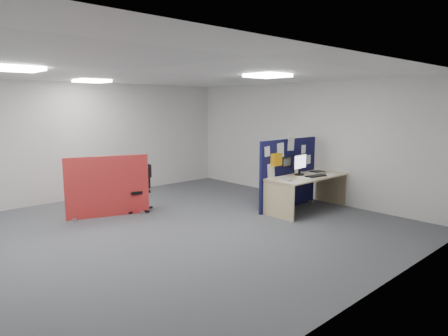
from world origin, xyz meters
TOP-DOWN VIEW (x-y plane):
  - floor at (0.00, 0.00)m, footprint 9.00×9.00m
  - ceiling at (0.00, 0.00)m, footprint 9.00×7.00m
  - wall_back at (0.00, 3.50)m, footprint 9.00×0.02m
  - wall_front at (0.00, -3.50)m, footprint 9.00×0.02m
  - wall_right at (4.50, 0.00)m, footprint 0.02×7.00m
  - ceiling_lights at (0.33, 0.67)m, footprint 4.10×4.10m
  - navy_divider at (3.46, -0.34)m, footprint 1.79×0.30m
  - main_desk at (3.58, -0.70)m, footprint 1.90×0.84m
  - monitor_main at (3.55, -0.58)m, footprint 0.50×0.21m
  - keyboard at (3.64, -0.92)m, footprint 0.47×0.25m
  - mouse at (3.85, -0.85)m, footprint 0.11×0.07m
  - paper_tray at (4.16, -0.61)m, footprint 0.31×0.27m
  - red_divider at (0.31, 1.62)m, footprint 1.53×0.57m
  - office_chair at (1.04, 1.57)m, footprint 0.62×0.63m
  - desk_papers at (3.43, -0.75)m, footprint 1.45×0.84m

SIDE VIEW (x-z plane):
  - floor at x=0.00m, z-range 0.00..0.00m
  - office_chair at x=1.04m, z-range 0.07..1.02m
  - main_desk at x=3.58m, z-range 0.20..0.93m
  - red_divider at x=0.31m, z-range -0.01..1.19m
  - desk_papers at x=3.43m, z-range 0.73..0.73m
  - paper_tray at x=4.16m, z-range 0.73..0.74m
  - keyboard at x=3.64m, z-range 0.73..0.75m
  - mouse at x=3.85m, z-range 0.73..0.76m
  - navy_divider at x=3.46m, z-range -0.02..1.51m
  - monitor_main at x=3.55m, z-range 0.75..1.19m
  - wall_back at x=0.00m, z-range 0.00..2.70m
  - wall_front at x=0.00m, z-range 0.00..2.70m
  - wall_right at x=4.50m, z-range 0.00..2.70m
  - ceiling_lights at x=0.33m, z-range 2.65..2.69m
  - ceiling at x=0.00m, z-range 2.69..2.71m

